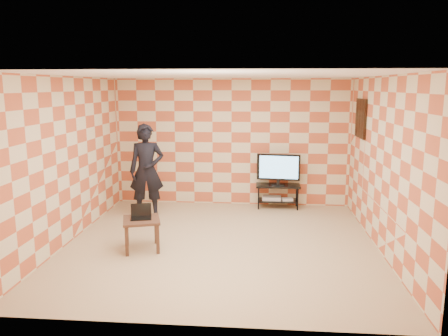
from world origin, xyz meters
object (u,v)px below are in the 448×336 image
(person, at_px, (147,171))
(tv_stand, at_px, (278,191))
(side_table, at_px, (142,224))
(tv, at_px, (278,168))

(person, bearing_deg, tv_stand, 4.93)
(side_table, bearing_deg, tv_stand, 49.49)
(tv, xyz_separation_m, person, (-2.59, -0.80, 0.05))
(person, bearing_deg, tv, 4.87)
(tv_stand, relative_size, tv, 1.02)
(tv, bearing_deg, person, -162.85)
(tv_stand, height_order, person, person)
(side_table, relative_size, person, 0.38)
(tv, height_order, side_table, tv)
(tv_stand, distance_m, person, 2.77)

